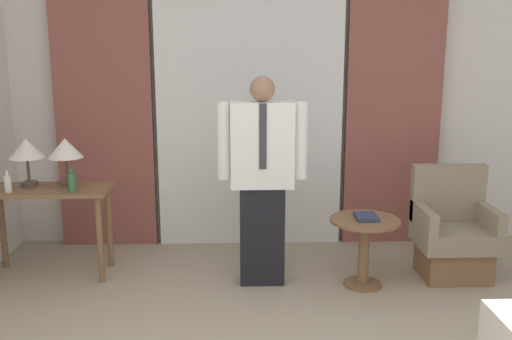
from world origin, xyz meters
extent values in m
cube|color=silver|center=(0.00, 3.07, 1.35)|extent=(10.00, 0.06, 2.70)
cube|color=white|center=(0.00, 2.94, 1.29)|extent=(1.76, 0.06, 2.58)
cube|color=brown|center=(-1.37, 2.94, 1.29)|extent=(0.91, 0.06, 2.58)
cube|color=brown|center=(1.37, 2.94, 1.29)|extent=(0.91, 0.06, 2.58)
cube|color=brown|center=(-1.70, 2.17, 0.74)|extent=(1.04, 0.47, 0.03)
cylinder|color=brown|center=(-1.24, 2.00, 0.36)|extent=(0.05, 0.05, 0.73)
cylinder|color=brown|center=(-2.16, 2.35, 0.36)|extent=(0.05, 0.05, 0.73)
cylinder|color=brown|center=(-1.24, 2.35, 0.36)|extent=(0.05, 0.05, 0.73)
cylinder|color=#4C4238|center=(-1.86, 2.24, 0.78)|extent=(0.14, 0.14, 0.04)
cylinder|color=#4C4238|center=(-1.86, 2.24, 0.90)|extent=(0.02, 0.02, 0.20)
cone|color=silver|center=(-1.86, 2.24, 1.08)|extent=(0.29, 0.29, 0.16)
cylinder|color=#4C4238|center=(-1.54, 2.24, 0.78)|extent=(0.14, 0.14, 0.04)
cylinder|color=#4C4238|center=(-1.54, 2.24, 0.90)|extent=(0.02, 0.02, 0.20)
cone|color=silver|center=(-1.54, 2.24, 1.08)|extent=(0.29, 0.29, 0.16)
cylinder|color=#336638|center=(-1.44, 2.03, 0.84)|extent=(0.06, 0.06, 0.16)
cylinder|color=#336638|center=(-1.44, 2.03, 0.94)|extent=(0.03, 0.03, 0.04)
cylinder|color=silver|center=(-1.96, 2.05, 0.83)|extent=(0.06, 0.06, 0.14)
cylinder|color=silver|center=(-1.96, 2.05, 0.92)|extent=(0.02, 0.02, 0.04)
cube|color=black|center=(0.08, 1.96, 0.41)|extent=(0.36, 0.19, 0.81)
cube|color=white|center=(0.08, 1.96, 1.15)|extent=(0.50, 0.22, 0.68)
cube|color=#333338|center=(0.08, 1.84, 1.23)|extent=(0.06, 0.01, 0.51)
cylinder|color=white|center=(-0.23, 1.96, 1.18)|extent=(0.11, 0.11, 0.61)
cylinder|color=white|center=(0.38, 1.96, 1.18)|extent=(0.11, 0.11, 0.61)
sphere|color=#936B51|center=(0.08, 1.96, 1.58)|extent=(0.20, 0.20, 0.20)
cube|color=brown|center=(1.69, 2.01, 0.14)|extent=(0.53, 0.45, 0.27)
cube|color=gray|center=(1.69, 2.01, 0.35)|extent=(0.62, 0.52, 0.16)
cube|color=gray|center=(1.69, 2.23, 0.68)|extent=(0.62, 0.10, 0.49)
cube|color=gray|center=(1.41, 2.01, 0.52)|extent=(0.08, 0.52, 0.18)
cube|color=gray|center=(1.96, 2.01, 0.52)|extent=(0.08, 0.52, 0.18)
cylinder|color=brown|center=(0.89, 1.86, 0.01)|extent=(0.31, 0.31, 0.02)
cylinder|color=brown|center=(0.89, 1.86, 0.27)|extent=(0.09, 0.09, 0.54)
cylinder|color=brown|center=(0.89, 1.86, 0.55)|extent=(0.56, 0.56, 0.02)
cube|color=#2D334C|center=(0.90, 1.86, 0.58)|extent=(0.17, 0.22, 0.03)
camera|label=1|loc=(-0.11, -2.44, 1.91)|focal=40.00mm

